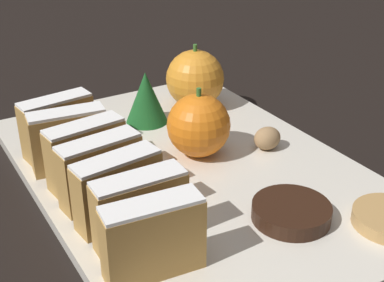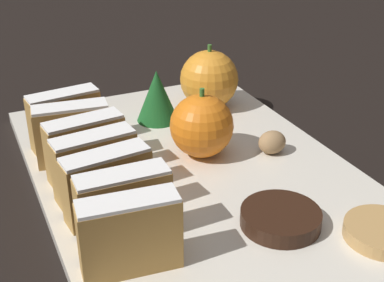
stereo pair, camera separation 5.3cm
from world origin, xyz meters
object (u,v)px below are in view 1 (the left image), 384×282
Objects in this scene: orange_near at (199,125)px; walnut at (267,138)px; chocolate_cookie at (291,212)px; orange_far at (195,79)px.

orange_near reaches higher than walnut.
walnut is 0.13m from chocolate_cookie.
orange_near is 0.14m from chocolate_cookie.
orange_far is at bearing 60.35° from orange_near.
orange_near is 0.92× the size of orange_far.
walnut is at bearing -87.46° from orange_far.
orange_far reaches higher than walnut.
chocolate_cookie is at bearing -118.87° from walnut.
orange_near is at bearing 157.82° from walnut.
chocolate_cookie is (-0.06, -0.11, -0.01)m from walnut.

